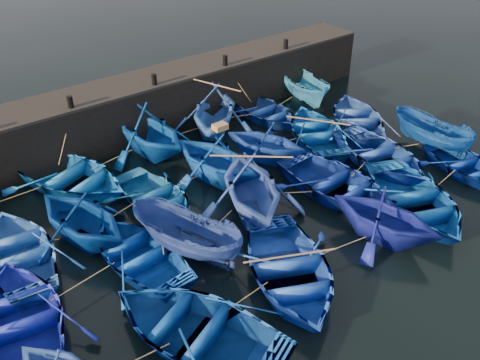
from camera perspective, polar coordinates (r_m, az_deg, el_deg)
ground at (r=19.64m, az=5.73°, el=-5.74°), size 120.00×120.00×0.00m
quay_wall at (r=26.38m, az=-9.81°, el=7.86°), size 26.00×2.50×2.50m
quay_top at (r=25.86m, az=-10.09°, el=10.49°), size 26.00×2.50×0.12m
bollard_1 at (r=23.55m, az=-17.66°, el=7.94°), size 0.24×0.24×0.50m
bollard_2 at (r=25.01m, az=-9.14°, el=10.55°), size 0.24×0.24×0.50m
bollard_3 at (r=26.98m, az=-1.60°, el=12.64°), size 0.24×0.24×0.50m
bollard_4 at (r=29.37m, az=4.90°, el=14.26°), size 0.24×0.24×0.50m
boat_1 at (r=22.72m, az=-17.68°, el=0.36°), size 5.82×6.64×1.15m
boat_2 at (r=24.06m, az=-9.72°, el=5.23°), size 4.43×5.00×2.45m
boat_3 at (r=25.63m, az=-2.74°, el=7.53°), size 6.21×6.22×2.48m
boat_4 at (r=27.27m, az=2.75°, el=7.33°), size 3.27×4.47×0.91m
boat_5 at (r=29.18m, az=6.92°, el=9.70°), size 2.69×4.54×1.65m
boat_6 at (r=19.48m, az=-22.56°, el=-7.05°), size 4.01×5.27×1.02m
boat_7 at (r=19.31m, az=-16.59°, el=-3.73°), size 4.65×5.07×2.25m
boat_8 at (r=20.93m, az=-9.00°, el=-1.76°), size 3.39×4.52×0.89m
boat_9 at (r=21.89m, az=-2.70°, el=2.51°), size 4.61×5.07×2.30m
boat_10 at (r=23.43m, az=2.73°, el=4.17°), size 4.45×4.68×1.93m
boat_11 at (r=25.42m, az=8.22°, el=5.18°), size 5.50×6.14×1.05m
boat_12 at (r=27.10m, az=12.41°, el=6.54°), size 5.71×6.11×1.03m
boat_13 at (r=17.17m, az=-22.29°, el=-13.21°), size 4.32×5.51×1.04m
boat_14 at (r=18.31m, az=-10.69°, el=-7.64°), size 3.75×4.97×0.97m
boat_15 at (r=18.19m, az=-5.76°, el=-6.07°), size 3.20×4.56×1.65m
boat_16 at (r=19.82m, az=1.17°, el=-0.67°), size 5.72×6.05×2.52m
boat_17 at (r=21.59m, az=10.23°, el=-0.36°), size 4.26×5.65×1.11m
boat_18 at (r=24.02m, az=14.79°, el=2.62°), size 4.33×5.57×1.06m
boat_19 at (r=25.92m, az=19.76°, el=4.65°), size 1.95×4.10×1.53m
boat_21 at (r=15.63m, az=-4.64°, el=-15.41°), size 5.86×6.66×1.15m
boat_22 at (r=17.33m, az=5.25°, el=-9.53°), size 5.81×6.57×1.13m
boat_23 at (r=19.34m, az=15.22°, el=-3.68°), size 4.36×4.75×2.11m
boat_24 at (r=21.37m, az=18.23°, el=-2.00°), size 5.68×6.54×1.14m
boat_25 at (r=24.60m, az=23.06°, el=1.43°), size 3.63×4.61×0.87m
wooden_crate at (r=21.43m, az=-2.13°, el=5.69°), size 0.56×0.41×0.24m
mooring_ropes at (r=22.04m, az=-3.52°, el=1.86°), size 17.98×11.68×2.10m
loose_oars at (r=21.39m, az=2.94°, el=3.80°), size 9.72×12.02×1.53m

